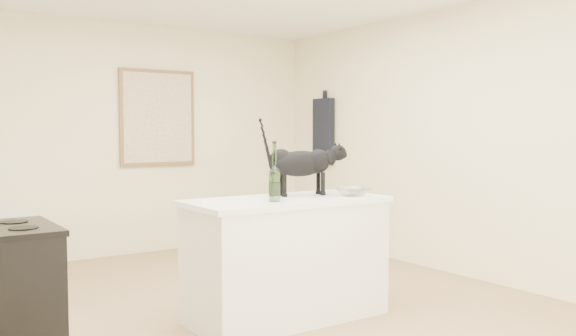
% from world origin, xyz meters
% --- Properties ---
extents(floor, '(5.50, 5.50, 0.00)m').
position_xyz_m(floor, '(0.00, 0.00, 0.00)').
color(floor, '#987D51').
rests_on(floor, ground).
extents(wall_back, '(4.50, 0.00, 4.50)m').
position_xyz_m(wall_back, '(0.00, 2.75, 1.30)').
color(wall_back, beige).
rests_on(wall_back, ground).
extents(wall_right, '(0.00, 5.50, 5.50)m').
position_xyz_m(wall_right, '(2.25, 0.00, 1.30)').
color(wall_right, beige).
rests_on(wall_right, ground).
extents(island_base, '(1.44, 0.67, 0.86)m').
position_xyz_m(island_base, '(0.10, -0.20, 0.43)').
color(island_base, white).
rests_on(island_base, floor).
extents(island_top, '(1.50, 0.70, 0.04)m').
position_xyz_m(island_top, '(0.10, -0.20, 0.88)').
color(island_top, white).
rests_on(island_top, island_base).
extents(artwork_frame, '(0.90, 0.03, 1.10)m').
position_xyz_m(artwork_frame, '(0.30, 2.72, 1.55)').
color(artwork_frame, brown).
rests_on(artwork_frame, wall_back).
extents(artwork_canvas, '(0.82, 0.00, 1.02)m').
position_xyz_m(artwork_canvas, '(0.30, 2.70, 1.55)').
color(artwork_canvas, beige).
rests_on(artwork_canvas, wall_back).
extents(hanging_garment, '(0.08, 0.34, 0.80)m').
position_xyz_m(hanging_garment, '(2.19, 2.05, 1.40)').
color(hanging_garment, black).
rests_on(hanging_garment, wall_right).
extents(black_cat, '(0.66, 0.34, 0.44)m').
position_xyz_m(black_cat, '(0.30, -0.10, 1.12)').
color(black_cat, black).
rests_on(black_cat, island_top).
extents(wine_bottle, '(0.08, 0.08, 0.37)m').
position_xyz_m(wine_bottle, '(-0.08, -0.32, 1.09)').
color(wine_bottle, '#214E1F').
rests_on(wine_bottle, island_top).
extents(glass_bowl, '(0.29, 0.29, 0.06)m').
position_xyz_m(glass_bowl, '(0.62, -0.34, 0.93)').
color(glass_bowl, silver).
rests_on(glass_bowl, island_top).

